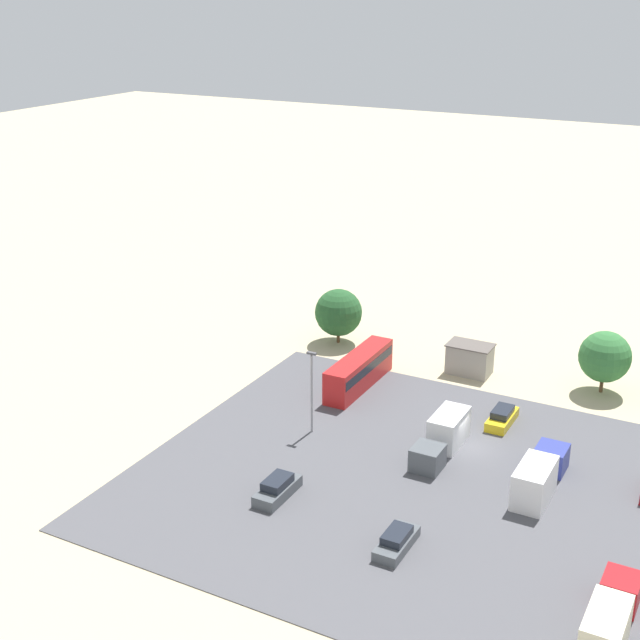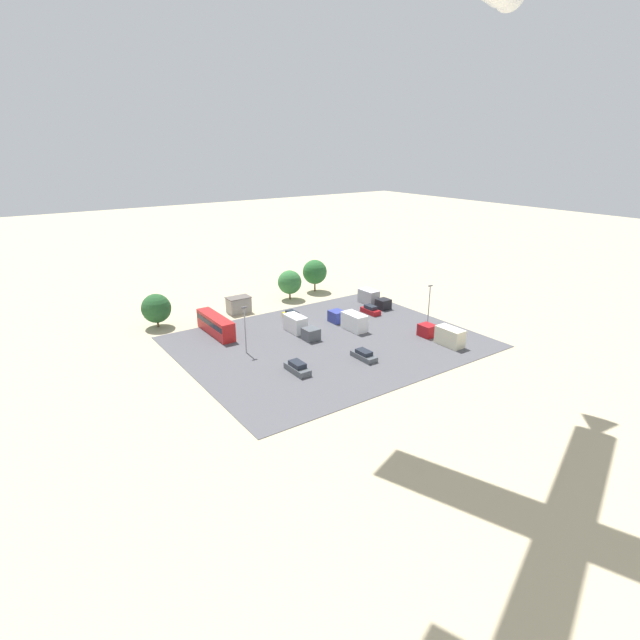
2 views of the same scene
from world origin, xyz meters
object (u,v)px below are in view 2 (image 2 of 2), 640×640
Objects in this scene: parked_car_2 at (292,316)px; parked_truck_0 at (349,320)px; parked_truck_2 at (373,299)px; parked_car_0 at (297,368)px; parked_car_3 at (370,310)px; bus at (216,324)px; parked_truck_1 at (300,326)px; parked_car_1 at (364,355)px; shed_building at (239,305)px; parked_truck_3 at (443,335)px.

parked_car_2 is 11.64m from parked_truck_0.
parked_truck_0 reaches higher than parked_truck_2.
parked_truck_0 is at bearing 32.43° from parked_truck_2.
parked_car_3 is at bearing 28.54° from parked_car_0.
bus is 1.22× the size of parked_truck_0.
parked_car_2 is at bearing -112.61° from parked_truck_1.
parked_truck_2 is (-19.30, -20.30, 0.73)m from parked_car_1.
parked_truck_1 is (9.11, -2.61, -0.06)m from parked_truck_0.
parked_truck_2 is (-30.38, -18.39, 0.64)m from parked_car_0.
parked_car_2 is (-0.81, -22.32, 0.05)m from parked_car_1.
parked_car_1 is 1.07× the size of parked_car_3.
parked_truck_0 is at bearing 152.59° from bus.
parked_truck_0 reaches higher than parked_car_0.
parked_truck_2 is at bearing 31.18° from parked_car_0.
parked_car_3 is at bearing -133.20° from parked_car_1.
shed_building is 17.22m from parked_truck_1.
shed_building is at bearing 79.84° from parked_car_0.
parked_car_0 is at bearing 55.96° from parked_truck_1.
parked_truck_3 is (-0.06, 18.67, 0.69)m from parked_car_3.
parked_truck_1 is at bearing 145.27° from bus.
parked_car_3 is at bearing 90.17° from parked_truck_3.
parked_car_1 is (-5.71, 31.88, -0.94)m from shed_building.
parked_car_1 is 0.58× the size of parked_truck_2.
parked_truck_0 is 1.06× the size of parked_truck_1.
parked_car_3 is 17.53m from parked_truck_1.
parked_truck_0 is (8.37, 3.82, 0.71)m from parked_car_3.
parked_car_3 is 18.68m from parked_truck_3.
parked_truck_0 reaches higher than parked_car_1.
parked_truck_0 is at bearing 121.55° from parked_car_2.
parked_car_0 is 11.24m from parked_car_1.
parked_truck_3 reaches higher than parked_car_3.
parked_car_1 is 14.22m from parked_truck_0.
parked_truck_1 is at bearing 101.66° from shed_building.
parked_truck_0 is at bearing -155.45° from parked_car_3.
parked_car_1 is 15.21m from parked_truck_1.
parked_car_0 is at bearing 98.71° from bus.
parked_truck_1 is at bearing 55.96° from parked_car_0.
parked_car_2 is 1.09× the size of parked_car_3.
parked_truck_0 is at bearing -119.01° from parked_car_1.
parked_truck_1 is (-12.15, 8.42, -0.47)m from bus.
parked_truck_1 reaches higher than parked_car_1.
parked_car_1 is 0.53× the size of parked_truck_3.
shed_building is at bearing 143.26° from parked_car_3.
parked_truck_2 is at bearing -133.55° from parked_car_1.
parked_truck_3 is (-29.69, 25.88, -0.43)m from bus.
shed_building is 0.53× the size of parked_truck_3.
parked_truck_3 is (-15.31, 2.43, 0.78)m from parked_car_1.
parked_truck_3 is at bearing 170.98° from parked_car_1.
parked_car_3 is 9.23m from parked_truck_0.
parked_car_2 is at bearing -92.08° from parked_car_1.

